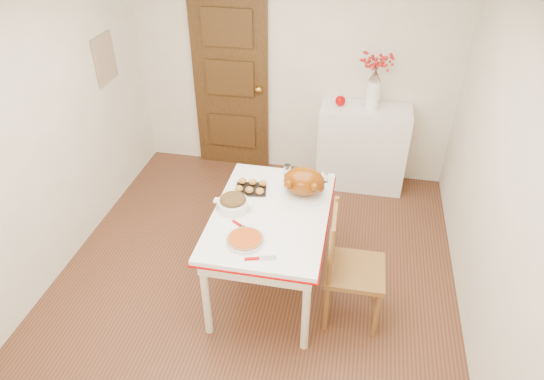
% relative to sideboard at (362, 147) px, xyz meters
% --- Properties ---
extents(floor, '(3.50, 4.00, 0.00)m').
position_rel_sideboard_xyz_m(floor, '(-0.82, -1.78, -0.48)').
color(floor, '#412519').
rests_on(floor, ground).
extents(wall_back, '(3.50, 0.00, 2.50)m').
position_rel_sideboard_xyz_m(wall_back, '(-0.82, 0.22, 0.77)').
color(wall_back, silver).
rests_on(wall_back, ground).
extents(wall_left, '(0.00, 4.00, 2.50)m').
position_rel_sideboard_xyz_m(wall_left, '(-2.57, -1.78, 0.77)').
color(wall_left, silver).
rests_on(wall_left, ground).
extents(wall_right, '(0.00, 4.00, 2.50)m').
position_rel_sideboard_xyz_m(wall_right, '(0.93, -1.78, 0.77)').
color(wall_right, silver).
rests_on(wall_right, ground).
extents(door_back, '(0.85, 0.06, 2.06)m').
position_rel_sideboard_xyz_m(door_back, '(-1.52, 0.19, 0.55)').
color(door_back, black).
rests_on(door_back, ground).
extents(photo_board, '(0.03, 0.35, 0.45)m').
position_rel_sideboard_xyz_m(photo_board, '(-2.55, -0.58, 1.02)').
color(photo_board, tan).
rests_on(photo_board, ground).
extents(sideboard, '(0.95, 0.42, 0.95)m').
position_rel_sideboard_xyz_m(sideboard, '(0.00, 0.00, 0.00)').
color(sideboard, white).
rests_on(sideboard, floor).
extents(kitchen_table, '(0.92, 1.34, 0.80)m').
position_rel_sideboard_xyz_m(kitchen_table, '(-0.67, -1.77, -0.07)').
color(kitchen_table, white).
rests_on(kitchen_table, floor).
extents(chair_oak, '(0.46, 0.46, 1.02)m').
position_rel_sideboard_xyz_m(chair_oak, '(0.04, -1.96, 0.03)').
color(chair_oak, brown).
rests_on(chair_oak, floor).
extents(berry_vase, '(0.31, 0.31, 0.61)m').
position_rel_sideboard_xyz_m(berry_vase, '(0.05, 0.00, 0.78)').
color(berry_vase, white).
rests_on(berry_vase, sideboard).
extents(apple, '(0.11, 0.11, 0.11)m').
position_rel_sideboard_xyz_m(apple, '(-0.28, 0.00, 0.53)').
color(apple, '#AA0001').
rests_on(apple, sideboard).
extents(turkey_platter, '(0.45, 0.39, 0.25)m').
position_rel_sideboard_xyz_m(turkey_platter, '(-0.45, -1.49, 0.45)').
color(turkey_platter, '#893B03').
rests_on(turkey_platter, kitchen_table).
extents(pumpkin_pie, '(0.33, 0.33, 0.06)m').
position_rel_sideboard_xyz_m(pumpkin_pie, '(-0.78, -2.16, 0.36)').
color(pumpkin_pie, '#A93D0D').
rests_on(pumpkin_pie, kitchen_table).
extents(stuffing_dish, '(0.36, 0.31, 0.12)m').
position_rel_sideboard_xyz_m(stuffing_dish, '(-0.97, -1.78, 0.39)').
color(stuffing_dish, '#513116').
rests_on(stuffing_dish, kitchen_table).
extents(rolls_tray, '(0.28, 0.24, 0.07)m').
position_rel_sideboard_xyz_m(rolls_tray, '(-0.89, -1.50, 0.36)').
color(rolls_tray, '#C5863C').
rests_on(rolls_tray, kitchen_table).
extents(pie_server, '(0.23, 0.12, 0.01)m').
position_rel_sideboard_xyz_m(pie_server, '(-0.63, -2.31, 0.33)').
color(pie_server, silver).
rests_on(pie_server, kitchen_table).
extents(carving_knife, '(0.24, 0.18, 0.01)m').
position_rel_sideboard_xyz_m(carving_knife, '(-0.83, -2.01, 0.33)').
color(carving_knife, silver).
rests_on(carving_knife, kitchen_table).
extents(drinking_glass, '(0.06, 0.06, 0.10)m').
position_rel_sideboard_xyz_m(drinking_glass, '(-0.63, -1.22, 0.38)').
color(drinking_glass, white).
rests_on(drinking_glass, kitchen_table).
extents(shaker_pair, '(0.10, 0.05, 0.09)m').
position_rel_sideboard_xyz_m(shaker_pair, '(-0.32, -1.25, 0.37)').
color(shaker_pair, white).
rests_on(shaker_pair, kitchen_table).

